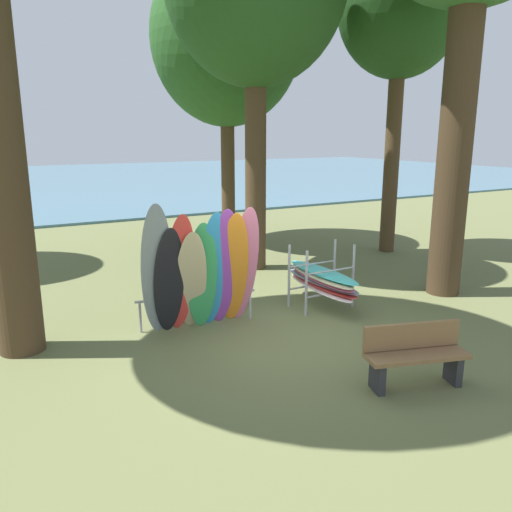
{
  "coord_description": "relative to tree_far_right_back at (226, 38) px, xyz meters",
  "views": [
    {
      "loc": [
        -4.34,
        -6.7,
        3.36
      ],
      "look_at": [
        0.16,
        1.48,
        1.1
      ],
      "focal_mm": 36.01,
      "sensor_mm": 36.0,
      "label": 1
    }
  ],
  "objects": [
    {
      "name": "ground_plane",
      "position": [
        -2.53,
        -7.58,
        -5.98
      ],
      "size": [
        80.0,
        80.0,
        0.0
      ],
      "primitive_type": "plane",
      "color": "#60663D"
    },
    {
      "name": "lake_water",
      "position": [
        -2.53,
        23.26,
        -5.93
      ],
      "size": [
        80.0,
        36.0,
        0.1
      ],
      "primitive_type": "cube",
      "color": "#477084",
      "rests_on": "ground"
    },
    {
      "name": "tree_far_right_back",
      "position": [
        0.0,
        0.0,
        0.0
      ],
      "size": [
        4.37,
        4.37,
        8.53
      ],
      "color": "#4C3823",
      "rests_on": "ground"
    },
    {
      "name": "board_storage_rack",
      "position": [
        -1.09,
        -6.44,
        -5.43
      ],
      "size": [
        1.15,
        2.13,
        1.25
      ],
      "color": "#9EA0A5",
      "rests_on": "ground"
    },
    {
      "name": "tree_deep_back",
      "position": [
        3.45,
        -3.36,
        0.58
      ],
      "size": [
        3.35,
        3.35,
        8.57
      ],
      "color": "#4C3823",
      "rests_on": "ground"
    },
    {
      "name": "park_bench",
      "position": [
        -1.91,
        -9.7,
        -5.53
      ],
      "size": [
        1.46,
        0.79,
        0.85
      ],
      "color": "#2D2D33",
      "rests_on": "ground"
    },
    {
      "name": "leaning_board_pile",
      "position": [
        -3.63,
        -6.49,
        -4.95
      ],
      "size": [
        2.14,
        0.92,
        2.3
      ],
      "color": "gray",
      "rests_on": "ground"
    }
  ]
}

